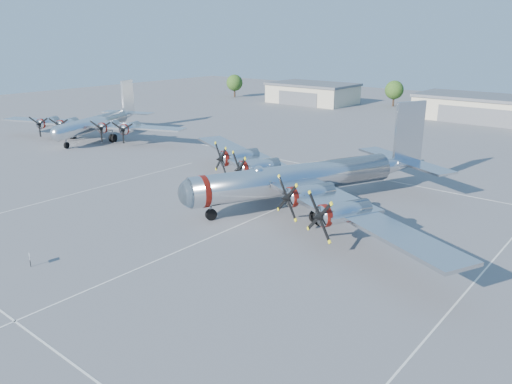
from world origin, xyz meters
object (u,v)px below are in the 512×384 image
Objects in this scene: hangar_west at (312,93)px; bomber_west at (98,139)px; tree_west at (394,90)px; info_placard at (30,258)px; hangar_center at (485,108)px; tree_far_west at (235,83)px; main_bomber_b29 at (306,204)px.

hangar_west is 0.62× the size of bomber_west.
info_placard is at bearing -80.52° from tree_west.
tree_west is 77.25m from bomber_west.
info_placard is (-7.10, -99.22, -1.91)m from hangar_center.
tree_west is 108.80m from info_placard.
hangar_west is at bearing 9.01° from tree_far_west.
main_bomber_b29 is 1.33× the size of bomber_west.
tree_west reaches higher than hangar_west.
hangar_center is at bearing 32.66° from bomber_west.
tree_far_west reaches higher than main_bomber_b29.
main_bomber_b29 is at bearing -56.98° from hangar_west.
tree_far_west is (-70.00, -3.96, 1.51)m from hangar_center.
tree_far_west reaches higher than hangar_center.
hangar_center is 26.30m from tree_west.
tree_west is at bearing 122.64° from info_placard.
bomber_west reaches higher than info_placard.
hangar_west is at bearing 66.20° from bomber_west.
hangar_center is at bearing 109.07° from info_placard.
info_placard is at bearing -60.32° from bomber_west.
tree_far_west is 1.00× the size of tree_west.
tree_west is 0.14× the size of main_bomber_b29.
hangar_center is at bearing 3.24° from tree_far_west.
info_placard is at bearing -82.80° from main_bomber_b29.
tree_far_west is 0.14× the size of main_bomber_b29.
info_placard is at bearing -94.09° from hangar_center.
bomber_west is at bearing -107.52° from tree_west.
tree_west reaches higher than hangar_center.
tree_west is 84.16m from main_bomber_b29.
main_bomber_b29 reaches higher than info_placard.
bomber_west is at bearing -70.51° from tree_far_west.
tree_far_west reaches higher than hangar_west.
info_placard is (62.90, -95.26, -3.42)m from tree_far_west.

